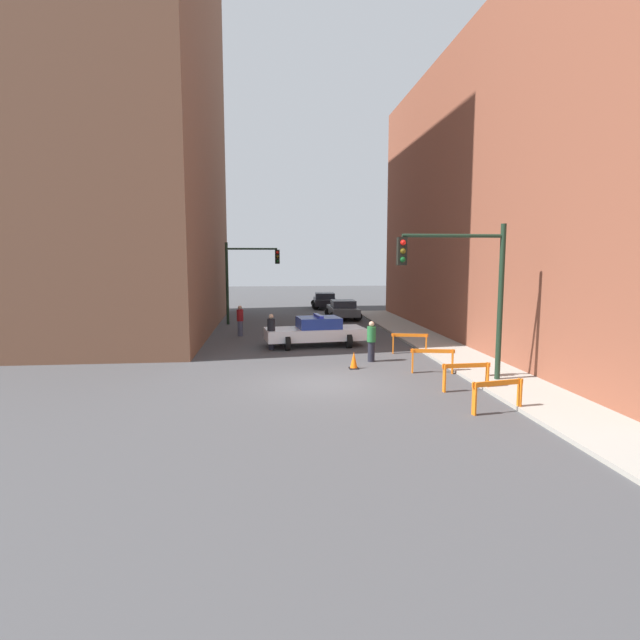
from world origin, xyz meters
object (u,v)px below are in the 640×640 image
traffic_cone (354,360)px  pedestrian_sidewalk (371,341)px  traffic_light_near (468,279)px  barrier_mid (466,372)px  parked_car_mid (325,300)px  pedestrian_corner (240,320)px  barrier_corner (410,340)px  pedestrian_crossing (271,331)px  barrier_back (433,357)px  parked_car_near (343,309)px  police_car (316,331)px  barrier_front (498,391)px  traffic_light_far (244,271)px

traffic_cone → pedestrian_sidewalk: bearing=53.1°
traffic_light_near → pedestrian_sidewalk: size_ratio=3.13×
barrier_mid → parked_car_mid: bearing=93.0°
barrier_mid → pedestrian_corner: bearing=122.2°
barrier_corner → traffic_light_near: bearing=-86.2°
parked_car_mid → pedestrian_sidewalk: pedestrian_sidewalk is taller
pedestrian_crossing → barrier_corner: bearing=-62.2°
pedestrian_sidewalk → barrier_back: pedestrian_sidewalk is taller
parked_car_near → pedestrian_corner: 9.82m
pedestrian_crossing → traffic_cone: size_ratio=2.53×
traffic_light_near → pedestrian_corner: (-8.07, 11.31, -2.67)m
traffic_light_near → traffic_cone: bearing=141.6°
police_car → pedestrian_crossing: pedestrian_crossing is taller
pedestrian_corner → barrier_mid: pedestrian_corner is taller
pedestrian_corner → barrier_back: size_ratio=1.05×
pedestrian_corner → barrier_corner: 9.76m
barrier_corner → pedestrian_crossing: bearing=164.9°
barrier_front → barrier_corner: same height
traffic_light_far → police_car: size_ratio=1.06×
pedestrian_crossing → pedestrian_sidewalk: bearing=-84.7°
barrier_corner → traffic_cone: barrier_corner is taller
pedestrian_crossing → pedestrian_sidewalk: size_ratio=1.00×
traffic_light_far → pedestrian_sidewalk: traffic_light_far is taller
traffic_light_far → barrier_mid: 19.14m
pedestrian_sidewalk → barrier_corner: 2.52m
pedestrian_crossing → barrier_mid: (6.08, -7.94, -0.24)m
traffic_light_near → traffic_cone: size_ratio=7.93×
parked_car_near → parked_car_mid: same height
police_car → barrier_corner: 4.60m
pedestrian_sidewalk → barrier_back: 2.94m
parked_car_mid → barrier_corner: size_ratio=2.79×
traffic_light_near → barrier_mid: size_ratio=3.25×
parked_car_mid → pedestrian_crossing: bearing=-100.3°
pedestrian_crossing → traffic_light_far: bearing=52.6°
traffic_light_far → barrier_mid: size_ratio=3.25×
barrier_corner → pedestrian_sidewalk: bearing=-144.0°
parked_car_near → traffic_light_near: bearing=-85.4°
barrier_mid → barrier_corner: (-0.02, 6.31, 0.00)m
pedestrian_sidewalk → traffic_light_near: bearing=8.3°
traffic_light_near → parked_car_near: 18.73m
pedestrian_corner → barrier_mid: 14.52m
parked_car_near → pedestrian_corner: pedestrian_corner is taller
traffic_light_near → police_car: traffic_light_near is taller
pedestrian_corner → barrier_back: bearing=89.9°
traffic_light_near → pedestrian_crossing: size_ratio=3.13×
pedestrian_crossing → barrier_front: 11.85m
traffic_light_far → traffic_cone: traffic_light_far is taller
barrier_front → barrier_corner: 8.56m
parked_car_mid → pedestrian_crossing: (-4.65, -19.12, 0.19)m
barrier_front → barrier_back: same height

